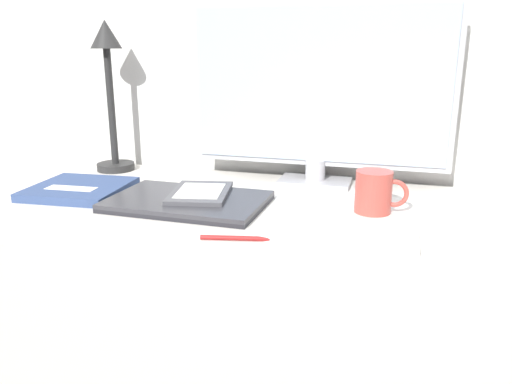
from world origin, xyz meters
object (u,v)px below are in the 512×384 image
at_px(notebook, 80,189).
at_px(laptop, 188,201).
at_px(coffee_mug, 375,192).
at_px(monitor, 318,91).
at_px(pen, 240,238).
at_px(ereader, 200,193).
at_px(keyboard, 338,234).
at_px(desk_lamp, 109,80).

bearing_deg(notebook, laptop, -3.66).
bearing_deg(coffee_mug, monitor, 128.91).
bearing_deg(coffee_mug, pen, -133.29).
distance_m(ereader, pen, 0.26).
bearing_deg(ereader, laptop, -121.11).
height_order(monitor, coffee_mug, monitor).
height_order(keyboard, coffee_mug, coffee_mug).
xyz_separation_m(monitor, desk_lamp, (-0.58, -0.01, 0.02)).
height_order(laptop, ereader, ereader).
bearing_deg(coffee_mug, notebook, -175.97).
bearing_deg(laptop, coffee_mug, 9.57).
height_order(monitor, keyboard, monitor).
bearing_deg(pen, desk_lamp, 140.41).
height_order(ereader, notebook, ereader).
bearing_deg(laptop, monitor, 47.92).
xyz_separation_m(notebook, coffee_mug, (0.70, 0.05, 0.04)).
relative_size(monitor, coffee_mug, 5.87).
bearing_deg(pen, keyboard, 20.40).
relative_size(laptop, desk_lamp, 0.83).
distance_m(monitor, notebook, 0.63).
bearing_deg(desk_lamp, coffee_mug, -14.38).
relative_size(notebook, coffee_mug, 2.08).
height_order(keyboard, pen, keyboard).
relative_size(coffee_mug, pen, 0.77).
distance_m(monitor, ereader, 0.39).
xyz_separation_m(notebook, pen, (0.47, -0.19, -0.01)).
bearing_deg(notebook, pen, -21.82).
bearing_deg(keyboard, ereader, 157.64).
height_order(laptop, notebook, notebook).
distance_m(desk_lamp, notebook, 0.35).
height_order(desk_lamp, coffee_mug, desk_lamp).
bearing_deg(monitor, desk_lamp, -179.10).
height_order(keyboard, ereader, ereader).
bearing_deg(monitor, notebook, -155.10).
bearing_deg(keyboard, monitor, 106.00).
xyz_separation_m(laptop, ereader, (0.02, 0.03, 0.01)).
distance_m(laptop, desk_lamp, 0.49).
height_order(desk_lamp, notebook, desk_lamp).
height_order(ereader, desk_lamp, desk_lamp).
distance_m(laptop, coffee_mug, 0.41).
relative_size(desk_lamp, coffee_mug, 3.70).
relative_size(desk_lamp, pen, 2.85).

